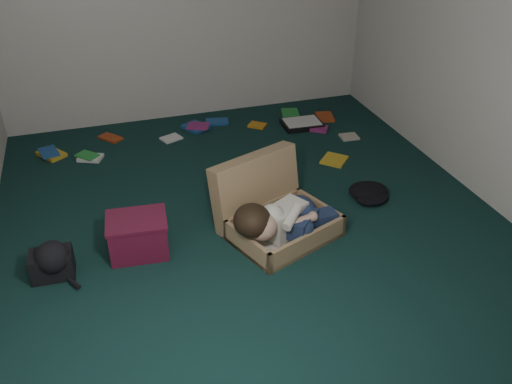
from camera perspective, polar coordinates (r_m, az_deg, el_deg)
floor at (r=4.43m, az=-0.59°, el=-2.89°), size 4.50×4.50×0.00m
wall_front at (r=2.03m, az=18.40°, el=-6.82°), size 4.50×0.00×4.50m
wall_right at (r=4.80m, az=23.61°, el=14.51°), size 0.00×4.50×4.50m
suitcase at (r=4.23m, az=1.70°, el=-1.94°), size 0.99×0.98×0.57m
person at (r=4.06m, az=2.91°, el=-2.86°), size 0.86×0.44×0.35m
maroon_bin at (r=4.08m, az=-12.30°, el=-4.49°), size 0.46×0.38×0.30m
backpack at (r=4.06m, az=-20.69°, el=-7.03°), size 0.37×0.30×0.22m
clothing_pile at (r=4.78m, az=13.28°, el=-0.04°), size 0.44×0.37×0.14m
paper_tray at (r=6.02m, az=4.86°, el=7.18°), size 0.44×0.34×0.06m
book_scatter at (r=5.80m, az=-2.93°, el=6.09°), size 3.21×1.49×0.02m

